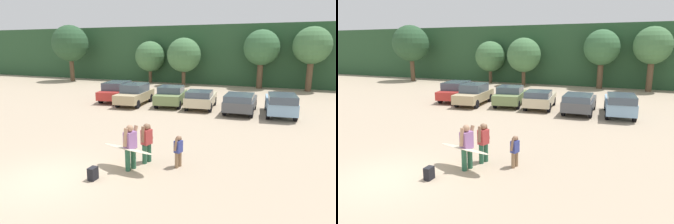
% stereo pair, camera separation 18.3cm
% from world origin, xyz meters
% --- Properties ---
extents(ground_plane, '(120.00, 120.00, 0.00)m').
position_xyz_m(ground_plane, '(0.00, 0.00, 0.00)').
color(ground_plane, tan).
extents(hillside_ridge, '(108.00, 12.00, 6.98)m').
position_xyz_m(hillside_ridge, '(0.00, 33.83, 3.49)').
color(hillside_ridge, '#284C2D').
rests_on(hillside_ridge, ground_plane).
extents(tree_center, '(4.64, 4.64, 7.20)m').
position_xyz_m(tree_center, '(-19.31, 24.64, 4.85)').
color(tree_center, brown).
rests_on(tree_center, ground_plane).
extents(tree_far_right, '(3.73, 3.73, 5.14)m').
position_xyz_m(tree_far_right, '(-8.89, 26.81, 3.26)').
color(tree_far_right, brown).
rests_on(tree_far_right, ground_plane).
extents(tree_center_right, '(3.92, 3.92, 5.49)m').
position_xyz_m(tree_center_right, '(-4.10, 25.76, 3.51)').
color(tree_center_right, brown).
rests_on(tree_center_right, ground_plane).
extents(tree_far_left, '(3.77, 3.77, 6.28)m').
position_xyz_m(tree_far_left, '(4.34, 26.69, 4.33)').
color(tree_far_left, brown).
rests_on(tree_far_left, ground_plane).
extents(tree_right, '(3.71, 3.71, 6.46)m').
position_xyz_m(tree_right, '(9.21, 26.34, 4.54)').
color(tree_right, brown).
rests_on(tree_right, ground_plane).
extents(parked_car_red, '(2.74, 4.75, 1.61)m').
position_xyz_m(parked_car_red, '(-5.97, 14.27, 0.85)').
color(parked_car_red, '#B72D28').
rests_on(parked_car_red, ground_plane).
extents(parked_car_tan, '(2.22, 4.59, 1.64)m').
position_xyz_m(parked_car_tan, '(-3.79, 13.34, 0.84)').
color(parked_car_tan, tan).
rests_on(parked_car_tan, ground_plane).
extents(parked_car_olive_green, '(2.56, 4.19, 1.51)m').
position_xyz_m(parked_car_olive_green, '(-0.98, 14.04, 0.79)').
color(parked_car_olive_green, '#6B7F4C').
rests_on(parked_car_olive_green, ground_plane).
extents(parked_car_champagne, '(2.34, 4.16, 1.40)m').
position_xyz_m(parked_car_champagne, '(1.46, 13.85, 0.75)').
color(parked_car_champagne, beige).
rests_on(parked_car_champagne, ground_plane).
extents(parked_car_dark_gray, '(2.10, 4.22, 1.40)m').
position_xyz_m(parked_car_dark_gray, '(4.42, 13.35, 0.77)').
color(parked_car_dark_gray, '#4C4F54').
rests_on(parked_car_dark_gray, ground_plane).
extents(parked_car_sky_blue, '(2.26, 4.65, 1.56)m').
position_xyz_m(parked_car_sky_blue, '(7.03, 13.41, 0.85)').
color(parked_car_sky_blue, '#84ADD1').
rests_on(parked_car_sky_blue, ground_plane).
extents(person_adult, '(0.42, 0.77, 1.73)m').
position_xyz_m(person_adult, '(2.23, 1.94, 0.98)').
color(person_adult, '#26593F').
rests_on(person_adult, ground_plane).
extents(person_child, '(0.30, 0.56, 1.24)m').
position_xyz_m(person_child, '(3.79, 2.84, 0.70)').
color(person_child, '#8C6B4C').
rests_on(person_child, ground_plane).
extents(person_companion, '(0.38, 0.67, 1.60)m').
position_xyz_m(person_companion, '(2.48, 2.80, 0.90)').
color(person_companion, '#26593F').
rests_on(person_companion, ground_plane).
extents(surfboard_cream, '(2.35, 1.07, 0.24)m').
position_xyz_m(surfboard_cream, '(2.13, 1.91, 0.82)').
color(surfboard_cream, beige).
extents(backpack_dropped, '(0.24, 0.34, 0.45)m').
position_xyz_m(backpack_dropped, '(1.45, 0.67, 0.22)').
color(backpack_dropped, black).
rests_on(backpack_dropped, ground_plane).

